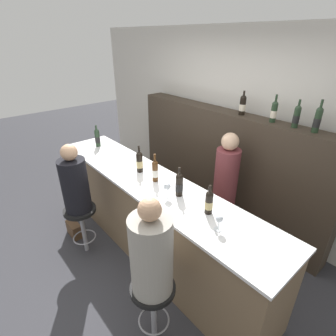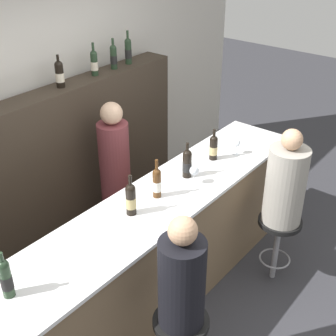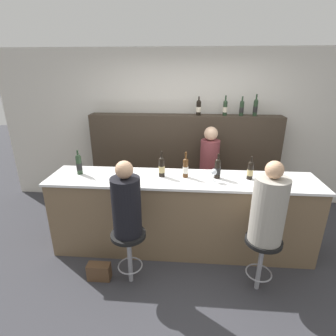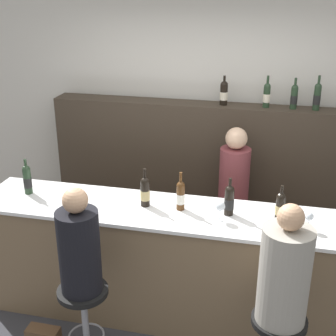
{
  "view_description": "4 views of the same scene",
  "coord_description": "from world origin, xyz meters",
  "views": [
    {
      "loc": [
        2.05,
        -1.2,
        2.46
      ],
      "look_at": [
        0.21,
        0.38,
        1.23
      ],
      "focal_mm": 28.0,
      "sensor_mm": 36.0,
      "label": 1
    },
    {
      "loc": [
        -2.29,
        -1.62,
        3.01
      ],
      "look_at": [
        0.12,
        0.3,
        1.25
      ],
      "focal_mm": 50.0,
      "sensor_mm": 36.0,
      "label": 2
    },
    {
      "loc": [
        0.06,
        -2.65,
        2.27
      ],
      "look_at": [
        -0.17,
        0.22,
        1.18
      ],
      "focal_mm": 28.0,
      "sensor_mm": 36.0,
      "label": 3
    },
    {
      "loc": [
        0.7,
        -2.96,
        2.75
      ],
      "look_at": [
        -0.08,
        0.39,
        1.35
      ],
      "focal_mm": 50.0,
      "sensor_mm": 36.0,
      "label": 4
    }
  ],
  "objects": [
    {
      "name": "wine_bottle_backbar_1",
      "position": [
        0.63,
        1.58,
        1.7
      ],
      "size": [
        0.07,
        0.07,
        0.31
      ],
      "color": "#233823",
      "rests_on": "back_bar_cabinet"
    },
    {
      "name": "wine_bottle_counter_1",
      "position": [
        -0.26,
        0.34,
        1.15
      ],
      "size": [
        0.08,
        0.08,
        0.32
      ],
      "color": "black",
      "rests_on": "bar_counter"
    },
    {
      "name": "wine_bottle_counter_4",
      "position": [
        0.81,
        0.34,
        1.14
      ],
      "size": [
        0.07,
        0.07,
        0.29
      ],
      "color": "black",
      "rests_on": "bar_counter"
    },
    {
      "name": "wine_glass_0",
      "position": [
        0.37,
        0.23,
        1.14
      ],
      "size": [
        0.08,
        0.08,
        0.16
      ],
      "color": "silver",
      "rests_on": "bar_counter"
    },
    {
      "name": "bar_stool_right",
      "position": [
        0.86,
        -0.34,
        0.5
      ],
      "size": [
        0.38,
        0.38,
        0.64
      ],
      "color": "gray",
      "rests_on": "ground_plane"
    },
    {
      "name": "wine_bottle_counter_0",
      "position": [
        -1.3,
        0.34,
        1.15
      ],
      "size": [
        0.07,
        0.07,
        0.31
      ],
      "color": "#233823",
      "rests_on": "bar_counter"
    },
    {
      "name": "wine_bottle_backbar_0",
      "position": [
        0.21,
        1.58,
        1.7
      ],
      "size": [
        0.08,
        0.08,
        0.29
      ],
      "color": "black",
      "rests_on": "back_bar_cabinet"
    },
    {
      "name": "wine_bottle_counter_3",
      "position": [
        0.42,
        0.34,
        1.15
      ],
      "size": [
        0.08,
        0.08,
        0.31
      ],
      "color": "black",
      "rests_on": "bar_counter"
    },
    {
      "name": "guest_seated_left",
      "position": [
        -0.55,
        -0.34,
        0.99
      ],
      "size": [
        0.3,
        0.3,
        0.81
      ],
      "color": "black",
      "rests_on": "bar_stool_left"
    },
    {
      "name": "bar_counter",
      "position": [
        0.0,
        0.3,
        0.51
      ],
      "size": [
        3.31,
        0.64,
        1.02
      ],
      "color": "brown",
      "rests_on": "ground_plane"
    },
    {
      "name": "wine_bottle_counter_2",
      "position": [
        0.04,
        0.34,
        1.15
      ],
      "size": [
        0.07,
        0.07,
        0.32
      ],
      "color": "#4C2D14",
      "rests_on": "bar_counter"
    },
    {
      "name": "guest_seated_right",
      "position": [
        0.86,
        -0.34,
        1.01
      ],
      "size": [
        0.33,
        0.33,
        0.85
      ],
      "color": "gray",
      "rests_on": "bar_stool_right"
    },
    {
      "name": "back_bar_cabinet",
      "position": [
        0.0,
        1.58,
        0.79
      ],
      "size": [
        3.1,
        0.28,
        1.58
      ],
      "color": "#382D23",
      "rests_on": "ground_plane"
    },
    {
      "name": "wine_bottle_backbar_3",
      "position": [
        1.09,
        1.58,
        1.71
      ],
      "size": [
        0.07,
        0.07,
        0.33
      ],
      "color": "#233823",
      "rests_on": "back_bar_cabinet"
    },
    {
      "name": "bartender",
      "position": [
        0.39,
        1.16,
        0.69
      ],
      "size": [
        0.29,
        0.29,
        1.48
      ],
      "color": "brown",
      "rests_on": "ground_plane"
    },
    {
      "name": "ground_plane",
      "position": [
        0.0,
        0.0,
        0.0
      ],
      "size": [
        16.0,
        16.0,
        0.0
      ],
      "primitive_type": "plane",
      "color": "#333338"
    },
    {
      "name": "wine_bottle_backbar_2",
      "position": [
        0.88,
        1.58,
        1.7
      ],
      "size": [
        0.07,
        0.07,
        0.3
      ],
      "color": "#233823",
      "rests_on": "back_bar_cabinet"
    },
    {
      "name": "bar_stool_left",
      "position": [
        -0.55,
        -0.34,
        0.5
      ],
      "size": [
        0.38,
        0.38,
        0.64
      ],
      "color": "gray",
      "rests_on": "ground_plane"
    },
    {
      "name": "wine_glass_1",
      "position": [
        1.02,
        0.23,
        1.12
      ],
      "size": [
        0.07,
        0.07,
        0.14
      ],
      "color": "silver",
      "rests_on": "bar_counter"
    },
    {
      "name": "wall_back",
      "position": [
        0.0,
        1.81,
        1.3
      ],
      "size": [
        6.4,
        0.05,
        2.6
      ],
      "color": "beige",
      "rests_on": "ground_plane"
    }
  ]
}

